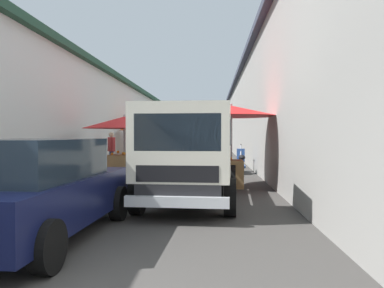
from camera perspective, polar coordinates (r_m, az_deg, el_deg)
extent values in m
plane|color=#3D3A38|center=(16.36, -2.53, -3.97)|extent=(90.00, 90.00, 0.00)
cube|color=silver|center=(20.30, -21.37, 3.11)|extent=(49.50, 7.00, 4.35)
cube|color=#284C38|center=(20.51, -21.42, 9.53)|extent=(49.80, 7.50, 0.24)
cube|color=gray|center=(19.21, 18.89, 4.64)|extent=(49.50, 7.00, 5.29)
cube|color=#383D4C|center=(19.57, 18.95, 12.74)|extent=(49.80, 7.50, 0.24)
cylinder|color=#9E9EA3|center=(19.91, -7.57, 0.20)|extent=(0.06, 0.06, 2.24)
cone|color=#D84C14|center=(19.91, -7.58, 2.73)|extent=(2.27, 2.27, 0.48)
sphere|color=#9E9EA3|center=(19.92, -7.58, 3.54)|extent=(0.07, 0.07, 0.07)
cube|color=brown|center=(20.06, -7.55, -1.79)|extent=(0.95, 0.62, 0.85)
sphere|color=orange|center=(19.83, -8.05, -0.48)|extent=(0.09, 0.09, 0.09)
sphere|color=orange|center=(19.82, -7.35, -0.48)|extent=(0.09, 0.09, 0.09)
sphere|color=orange|center=(20.13, -7.43, -0.45)|extent=(0.09, 0.09, 0.09)
cylinder|color=#9E9EA3|center=(22.30, -6.83, 0.34)|extent=(0.06, 0.06, 2.26)
cone|color=red|center=(22.30, -6.83, 2.63)|extent=(2.89, 2.89, 0.48)
sphere|color=#9E9EA3|center=(22.31, -6.84, 3.35)|extent=(0.07, 0.07, 0.07)
cube|color=#9E7547|center=(22.41, -6.80, -1.60)|extent=(0.85, 0.75, 0.74)
sphere|color=orange|center=(22.33, -6.72, -0.55)|extent=(0.09, 0.09, 0.09)
sphere|color=orange|center=(22.42, -7.34, -0.55)|extent=(0.09, 0.09, 0.09)
sphere|color=orange|center=(22.50, -6.26, -0.54)|extent=(0.09, 0.09, 0.09)
sphere|color=orange|center=(22.58, -6.47, -0.39)|extent=(0.09, 0.09, 0.09)
cylinder|color=#9E9EA3|center=(11.12, 5.85, -0.38)|extent=(0.06, 0.06, 2.36)
cone|color=red|center=(11.13, 5.86, 4.90)|extent=(2.72, 2.72, 0.31)
sphere|color=#9E9EA3|center=(11.15, 5.86, 5.89)|extent=(0.07, 0.07, 0.07)
cube|color=#9E7547|center=(11.17, 6.05, -4.40)|extent=(0.83, 0.58, 0.79)
sphere|color=orange|center=(10.86, 5.34, -2.23)|extent=(0.09, 0.09, 0.09)
sphere|color=orange|center=(10.86, 5.32, -1.95)|extent=(0.09, 0.09, 0.09)
sphere|color=orange|center=(11.10, 5.74, -2.16)|extent=(0.09, 0.09, 0.09)
sphere|color=orange|center=(10.91, 5.57, -2.22)|extent=(0.09, 0.09, 0.09)
sphere|color=orange|center=(10.92, 5.29, -2.21)|extent=(0.09, 0.09, 0.09)
sphere|color=orange|center=(11.38, 5.44, -2.07)|extent=(0.09, 0.09, 0.09)
cylinder|color=#9E9EA3|center=(13.33, -10.02, -0.57)|extent=(0.06, 0.06, 2.14)
cone|color=red|center=(13.33, -10.03, 3.17)|extent=(2.84, 2.84, 0.41)
sphere|color=#9E9EA3|center=(13.34, -10.03, 4.21)|extent=(0.07, 0.07, 0.07)
cube|color=#9E7547|center=(13.17, -10.70, -3.43)|extent=(0.77, 0.75, 0.84)
sphere|color=orange|center=(13.09, -9.99, -1.41)|extent=(0.09, 0.09, 0.09)
sphere|color=orange|center=(13.01, -11.77, -1.43)|extent=(0.09, 0.09, 0.09)
sphere|color=orange|center=(13.22, -10.21, -1.38)|extent=(0.09, 0.09, 0.09)
sphere|color=orange|center=(13.17, -10.92, -1.16)|extent=(0.09, 0.09, 0.09)
cube|color=#0F1438|center=(6.05, -22.43, -7.68)|extent=(3.97, 1.88, 0.64)
cube|color=#19232D|center=(5.85, -23.18, -2.08)|extent=(2.40, 1.61, 0.56)
cube|color=black|center=(7.80, -15.76, -7.26)|extent=(0.17, 1.65, 0.20)
cube|color=silver|center=(8.01, -19.63, -5.04)|extent=(0.07, 0.24, 0.14)
cube|color=silver|center=(7.59, -11.58, -5.34)|extent=(0.07, 0.24, 0.14)
cylinder|color=black|center=(7.65, -23.45, -7.86)|extent=(0.61, 0.23, 0.60)
cylinder|color=black|center=(6.98, -10.87, -8.65)|extent=(0.61, 0.23, 0.60)
cylinder|color=black|center=(4.56, -20.64, -14.08)|extent=(0.61, 0.23, 0.60)
cube|color=black|center=(8.82, 0.08, -5.23)|extent=(4.87, 1.73, 0.36)
cube|color=beige|center=(7.15, -1.33, 0.31)|extent=(1.63, 1.83, 1.40)
cube|color=#19232D|center=(6.41, -2.21, 1.76)|extent=(0.14, 1.47, 0.63)
cube|color=#19232D|center=(7.14, -1.33, 1.71)|extent=(1.14, 1.83, 0.45)
cube|color=black|center=(6.44, -2.22, -4.44)|extent=(0.14, 1.40, 0.28)
cube|color=silver|center=(6.42, -2.32, -8.60)|extent=(0.22, 1.75, 0.18)
cube|color=gray|center=(9.55, 5.53, -2.15)|extent=(3.16, 0.23, 0.50)
cube|color=gray|center=(9.71, -4.22, -2.09)|extent=(3.16, 0.23, 0.50)
cube|color=gray|center=(11.14, 1.41, -1.65)|extent=(0.15, 1.65, 0.50)
cylinder|color=black|center=(7.17, 5.68, -7.88)|extent=(0.73, 0.26, 0.72)
cylinder|color=black|center=(7.40, -8.12, -7.60)|extent=(0.73, 0.26, 0.72)
cylinder|color=black|center=(10.22, 5.87, -5.13)|extent=(0.73, 0.26, 0.72)
cylinder|color=black|center=(10.38, -3.87, -5.03)|extent=(0.73, 0.26, 0.72)
cylinder|color=navy|center=(17.05, -11.94, -2.41)|extent=(0.14, 0.14, 0.81)
cylinder|color=navy|center=(16.89, -11.79, -2.45)|extent=(0.14, 0.14, 0.81)
cube|color=#B73333|center=(16.94, -11.88, -0.04)|extent=(0.51, 0.42, 0.61)
sphere|color=tan|center=(16.94, -11.89, 1.37)|extent=(0.22, 0.22, 0.22)
cylinder|color=#B73333|center=(17.22, -12.14, 0.09)|extent=(0.08, 0.08, 0.55)
cylinder|color=#B73333|center=(16.67, -11.61, 0.05)|extent=(0.08, 0.08, 0.55)
cylinder|color=black|center=(16.08, 7.23, -3.28)|extent=(0.44, 0.10, 0.44)
cylinder|color=black|center=(14.83, 7.48, -3.67)|extent=(0.44, 0.12, 0.44)
cube|color=#3359A5|center=(15.40, 7.36, -3.30)|extent=(0.91, 0.30, 0.08)
ellipsoid|color=black|center=(15.08, 7.43, -1.99)|extent=(0.57, 0.27, 0.20)
cube|color=#3359A5|center=(16.00, 7.25, -1.69)|extent=(0.15, 0.32, 0.56)
cylinder|color=silver|center=(15.92, 7.26, -1.34)|extent=(0.27, 0.07, 0.68)
cylinder|color=black|center=(15.83, 7.28, -0.09)|extent=(0.55, 0.05, 0.04)
cylinder|color=#1E8C3F|center=(16.48, 4.71, -2.47)|extent=(0.30, 0.30, 0.03)
cylinder|color=#1E8C3F|center=(16.61, 4.70, -3.17)|extent=(0.04, 0.04, 0.42)
cylinder|color=#1E8C3F|center=(16.49, 4.31, -3.20)|extent=(0.04, 0.04, 0.42)
cylinder|color=#1E8C3F|center=(16.38, 4.72, -3.23)|extent=(0.04, 0.04, 0.42)
cylinder|color=#1E8C3F|center=(16.50, 5.10, -3.20)|extent=(0.04, 0.04, 0.42)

